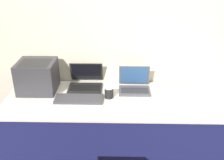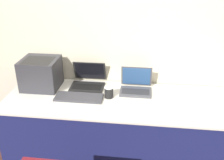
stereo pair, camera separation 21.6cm
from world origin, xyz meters
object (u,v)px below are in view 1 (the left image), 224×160
object	(u,v)px
laptop_right	(134,85)
metal_pitcher	(222,77)
printer	(37,75)
laptop_left	(86,82)
external_keyboard	(79,99)
coffee_cup	(109,92)

from	to	relation	value
laptop_right	metal_pitcher	world-z (taller)	metal_pitcher
printer	laptop_left	distance (m)	0.49
printer	metal_pitcher	size ratio (longest dim) A/B	1.49
laptop_left	external_keyboard	xyz separation A→B (m)	(-0.03, -0.28, -0.04)
printer	laptop_right	xyz separation A→B (m)	(0.97, 0.03, -0.11)
external_keyboard	metal_pitcher	xyz separation A→B (m)	(1.43, 0.31, 0.10)
printer	external_keyboard	xyz separation A→B (m)	(0.43, -0.19, -0.16)
laptop_left	metal_pitcher	xyz separation A→B (m)	(1.40, 0.03, 0.06)
laptop_right	metal_pitcher	xyz separation A→B (m)	(0.90, 0.08, 0.06)
laptop_left	laptop_right	xyz separation A→B (m)	(0.50, -0.06, -0.00)
printer	coffee_cup	xyz separation A→B (m)	(0.72, -0.13, -0.11)
laptop_left	external_keyboard	distance (m)	0.28
laptop_left	laptop_right	world-z (taller)	laptop_left
laptop_left	metal_pitcher	bearing A→B (deg)	1.11
metal_pitcher	laptop_right	bearing A→B (deg)	-174.74
laptop_right	metal_pitcher	distance (m)	0.90
external_keyboard	coffee_cup	size ratio (longest dim) A/B	4.13
laptop_right	coffee_cup	size ratio (longest dim) A/B	2.81
laptop_left	coffee_cup	bearing A→B (deg)	-42.08
printer	external_keyboard	size ratio (longest dim) A/B	0.80
laptop_left	metal_pitcher	world-z (taller)	metal_pitcher
laptop_right	coffee_cup	distance (m)	0.30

